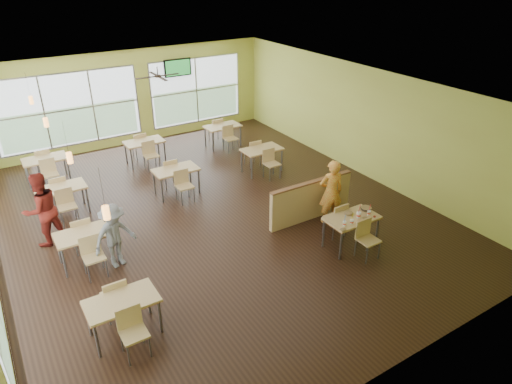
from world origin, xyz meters
TOP-DOWN VIEW (x-y plane):
  - room at (0.00, 0.00)m, footprint 12.00×12.04m
  - window_bays at (-2.65, 3.08)m, footprint 9.24×10.24m
  - main_table at (2.00, -3.00)m, footprint 1.22×1.52m
  - half_wall_divider at (2.00, -1.55)m, footprint 2.40×0.14m
  - dining_tables at (-1.05, 1.71)m, footprint 6.92×8.72m
  - pendant_lights at (-3.20, 0.68)m, footprint 0.11×7.31m
  - ceiling_fan at (-0.00, 3.00)m, footprint 1.25×1.25m
  - tv_backwall at (1.80, 5.90)m, footprint 1.00×0.07m
  - man_plaid at (2.29, -1.93)m, footprint 0.70×0.56m
  - patron_maroon at (-3.81, 0.78)m, footprint 1.03×0.92m
  - patron_grey at (-2.70, -0.92)m, footprint 1.04×0.75m
  - cup_blue at (1.60, -3.18)m, footprint 0.08×0.08m
  - cup_yellow at (1.78, -3.22)m, footprint 0.09×0.09m
  - cup_red_near at (2.09, -3.10)m, footprint 0.11×0.11m
  - cup_red_far at (2.38, -3.13)m, footprint 0.08×0.08m
  - food_basket at (2.50, -2.91)m, footprint 0.27×0.27m
  - ketchup_cup at (2.43, -3.25)m, footprint 0.06×0.06m
  - wrapper_left at (1.47, -3.30)m, footprint 0.16×0.15m
  - wrapper_mid at (2.03, -2.85)m, footprint 0.28×0.26m
  - wrapper_right at (2.19, -3.20)m, footprint 0.14×0.13m

SIDE VIEW (x-z plane):
  - half_wall_divider at x=2.00m, z-range 0.00..1.04m
  - dining_tables at x=-1.05m, z-range 0.20..1.07m
  - main_table at x=2.00m, z-range 0.20..1.07m
  - patron_grey at x=-2.70m, z-range 0.00..1.46m
  - ketchup_cup at x=2.43m, z-range 0.75..0.77m
  - wrapper_right at x=2.19m, z-range 0.75..0.78m
  - wrapper_left at x=1.47m, z-range 0.75..0.79m
  - wrapper_mid at x=2.03m, z-range 0.75..0.81m
  - food_basket at x=2.50m, z-range 0.75..0.81m
  - cup_blue at x=1.60m, z-range 0.66..0.96m
  - cup_red_far at x=2.38m, z-range 0.66..0.96m
  - cup_yellow at x=1.78m, z-range 0.66..0.97m
  - cup_red_near at x=2.09m, z-range 0.64..1.02m
  - man_plaid at x=2.29m, z-range 0.00..1.66m
  - patron_maroon at x=-3.81m, z-range 0.00..1.75m
  - window_bays at x=-2.65m, z-range 0.29..2.66m
  - room at x=0.00m, z-range 0.00..3.20m
  - tv_backwall at x=1.80m, z-range 2.15..2.75m
  - pendant_lights at x=-3.20m, z-range 2.02..2.88m
  - ceiling_fan at x=0.00m, z-range 2.80..3.09m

